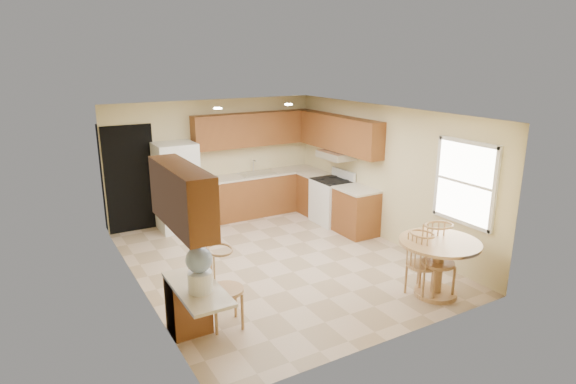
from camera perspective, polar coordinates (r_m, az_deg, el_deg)
floor at (r=8.24m, az=-1.20°, el=-8.16°), size 5.50×5.50×0.00m
ceiling at (r=7.58m, az=-1.30°, el=9.39°), size 4.50×5.50×0.02m
wall_back at (r=10.25m, az=-8.69°, el=3.81°), size 4.50×0.02×2.50m
wall_front at (r=5.69m, az=12.31°, el=-6.21°), size 4.50×0.02×2.50m
wall_left at (r=7.06m, az=-17.47°, el=-2.22°), size 0.02×5.50×2.50m
wall_right at (r=9.08m, az=11.31°, el=2.14°), size 0.02×5.50×2.50m
doorway at (r=9.80m, az=-18.17°, el=1.45°), size 0.90×0.02×2.10m
base_cab_back at (r=10.52m, az=-3.47°, el=-0.30°), size 2.75×0.60×0.87m
counter_back at (r=10.40m, az=-3.52°, el=2.11°), size 2.75×0.63×0.04m
base_cab_right_a at (r=10.54m, az=3.22°, el=-0.26°), size 0.60×0.59×0.87m
counter_right_a at (r=10.42m, az=3.25°, el=2.14°), size 0.63×0.59×0.04m
base_cab_right_b at (r=9.41m, az=8.06°, el=-2.38°), size 0.60×0.80×0.87m
counter_right_b at (r=9.28m, az=8.17°, el=0.29°), size 0.63×0.80×0.04m
upper_cab_back at (r=10.34m, az=-3.94°, el=7.44°), size 2.75×0.33×0.70m
upper_cab_right at (r=9.79m, az=6.09°, el=6.92°), size 0.33×2.42×0.70m
upper_cab_left at (r=5.44m, az=-12.48°, el=-0.53°), size 0.33×1.40×0.70m
sink at (r=10.38m, az=-3.64°, el=2.21°), size 0.78×0.44×0.01m
range_hood at (r=9.79m, az=5.71°, el=4.38°), size 0.50×0.76×0.14m
desk_pedestal at (r=6.28m, az=-11.71°, el=-12.94°), size 0.48×0.42×0.72m
desk_top at (r=5.78m, az=-10.70°, el=-11.18°), size 0.50×1.20×0.04m
window at (r=7.76m, az=20.25°, el=1.04°), size 0.06×1.12×1.30m
can_light_a at (r=8.45m, az=-8.31°, el=9.79°), size 0.14×0.14×0.02m
can_light_b at (r=9.06m, az=0.06°, el=10.35°), size 0.14×0.14×0.02m
refrigerator at (r=9.71m, az=-13.05°, el=0.62°), size 0.77×0.75×1.74m
stove at (r=9.98m, az=5.22°, el=-1.02°), size 0.65×0.76×1.09m
dining_table at (r=7.24m, az=17.38°, el=-7.70°), size 1.13×1.13×0.84m
chair_table_a at (r=7.14m, az=16.16°, el=-7.69°), size 0.42×0.54×0.94m
chair_table_b at (r=7.14m, az=18.03°, el=-7.26°), size 0.47×0.49×1.06m
chair_desk at (r=6.10m, az=-7.10°, el=-10.63°), size 0.47×0.60×1.06m
water_crock at (r=5.55m, az=-10.45°, el=-8.88°), size 0.30×0.30×0.63m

